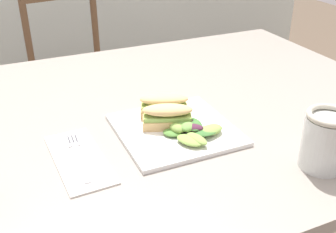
# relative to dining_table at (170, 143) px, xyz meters

# --- Properties ---
(dining_table) EXTENTS (1.29, 1.00, 0.74)m
(dining_table) POSITION_rel_dining_table_xyz_m (0.00, 0.00, 0.00)
(dining_table) COLOR gray
(dining_table) RESTS_ON ground
(chair_wooden_far) EXTENTS (0.47, 0.47, 0.87)m
(chair_wooden_far) POSITION_rel_dining_table_xyz_m (-0.05, 0.96, -0.18)
(chair_wooden_far) COLOR brown
(chair_wooden_far) RESTS_ON ground
(plate_lunch) EXTENTS (0.26, 0.26, 0.01)m
(plate_lunch) POSITION_rel_dining_table_xyz_m (-0.04, -0.12, 0.12)
(plate_lunch) COLOR white
(plate_lunch) RESTS_ON dining_table
(sandwich_half_front) EXTENTS (0.13, 0.09, 0.06)m
(sandwich_half_front) POSITION_rel_dining_table_xyz_m (-0.06, -0.11, 0.15)
(sandwich_half_front) COLOR #DBB270
(sandwich_half_front) RESTS_ON plate_lunch
(sandwich_half_back) EXTENTS (0.13, 0.09, 0.06)m
(sandwich_half_back) POSITION_rel_dining_table_xyz_m (-0.04, -0.05, 0.15)
(sandwich_half_back) COLOR #DBB270
(sandwich_half_back) RESTS_ON plate_lunch
(salad_mixed_greens) EXTENTS (0.14, 0.14, 0.03)m
(salad_mixed_greens) POSITION_rel_dining_table_xyz_m (-0.02, -0.16, 0.14)
(salad_mixed_greens) COLOR #6B9E47
(salad_mixed_greens) RESTS_ON plate_lunch
(napkin_folded) EXTENTS (0.11, 0.24, 0.00)m
(napkin_folded) POSITION_rel_dining_table_xyz_m (-0.28, -0.15, 0.11)
(napkin_folded) COLOR silver
(napkin_folded) RESTS_ON dining_table
(fork_on_napkin) EXTENTS (0.03, 0.19, 0.00)m
(fork_on_napkin) POSITION_rel_dining_table_xyz_m (-0.27, -0.13, 0.12)
(fork_on_napkin) COLOR silver
(fork_on_napkin) RESTS_ON napkin_folded
(mason_jar_iced_tea) EXTENTS (0.09, 0.09, 0.12)m
(mason_jar_iced_tea) POSITION_rel_dining_table_xyz_m (0.17, -0.37, 0.17)
(mason_jar_iced_tea) COLOR #995623
(mason_jar_iced_tea) RESTS_ON dining_table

